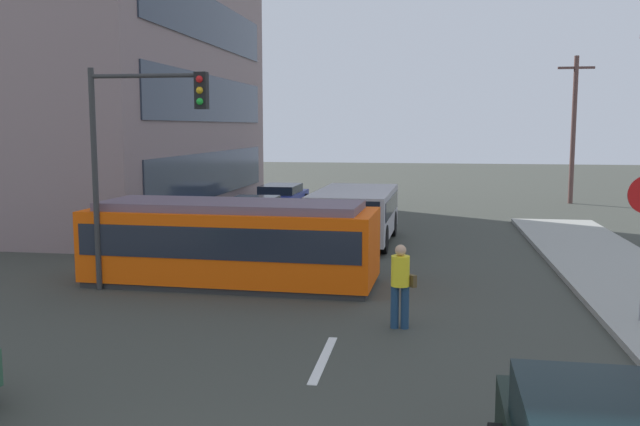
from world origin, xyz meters
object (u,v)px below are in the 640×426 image
at_px(pedestrian_crossing, 401,281).
at_px(parked_sedan_mid, 208,233).
at_px(traffic_light_mast, 137,137).
at_px(utility_pole_far, 574,127).
at_px(parked_sedan_furthest, 281,196).
at_px(parked_sedan_far, 254,212).
at_px(streetcar_tram, 232,241).
at_px(city_bus, 355,213).

bearing_deg(pedestrian_crossing, parked_sedan_mid, 131.09).
xyz_separation_m(traffic_light_mast, utility_pole_far, (14.08, 21.48, 0.22)).
height_order(parked_sedan_furthest, utility_pole_far, utility_pole_far).
bearing_deg(traffic_light_mast, parked_sedan_far, 89.95).
xyz_separation_m(parked_sedan_mid, parked_sedan_far, (0.04, 5.55, 0.00)).
bearing_deg(parked_sedan_far, streetcar_tram, -78.75).
xyz_separation_m(parked_sedan_far, parked_sedan_furthest, (-0.19, 6.00, 0.00)).
distance_m(streetcar_tram, parked_sedan_far, 9.71).
height_order(streetcar_tram, city_bus, streetcar_tram).
xyz_separation_m(streetcar_tram, utility_pole_far, (12.18, 20.31, 2.85)).
bearing_deg(traffic_light_mast, streetcar_tram, 31.57).
xyz_separation_m(city_bus, parked_sedan_furthest, (-4.51, 9.03, -0.42)).
distance_m(pedestrian_crossing, parked_sedan_furthest, 19.84).
bearing_deg(parked_sedan_far, parked_sedan_furthest, 91.85).
height_order(streetcar_tram, parked_sedan_mid, streetcar_tram).
xyz_separation_m(parked_sedan_far, utility_pole_far, (14.07, 10.80, 3.31)).
bearing_deg(traffic_light_mast, parked_sedan_furthest, 90.64).
bearing_deg(parked_sedan_far, utility_pole_far, 37.51).
relative_size(city_bus, parked_sedan_mid, 1.31).
bearing_deg(pedestrian_crossing, city_bus, 101.27).
bearing_deg(parked_sedan_furthest, parked_sedan_mid, -89.21).
bearing_deg(utility_pole_far, parked_sedan_mid, -130.79).
bearing_deg(traffic_light_mast, city_bus, 60.54).
xyz_separation_m(parked_sedan_furthest, utility_pole_far, (14.27, 4.80, 3.31)).
distance_m(streetcar_tram, parked_sedan_mid, 4.43).
bearing_deg(utility_pole_far, city_bus, -125.21).
relative_size(streetcar_tram, utility_pole_far, 0.97).
bearing_deg(utility_pole_far, parked_sedan_far, -142.49).
height_order(streetcar_tram, pedestrian_crossing, streetcar_tram).
bearing_deg(streetcar_tram, utility_pole_far, 59.05).
distance_m(parked_sedan_far, traffic_light_mast, 11.12).
distance_m(parked_sedan_mid, traffic_light_mast, 5.99).
bearing_deg(utility_pole_far, traffic_light_mast, -123.25).
bearing_deg(streetcar_tram, pedestrian_crossing, -36.68).
bearing_deg(parked_sedan_furthest, pedestrian_crossing, -71.04).
xyz_separation_m(city_bus, traffic_light_mast, (-4.32, -7.65, 2.67)).
distance_m(city_bus, pedestrian_crossing, 9.92).
distance_m(streetcar_tram, city_bus, 6.92).
bearing_deg(pedestrian_crossing, traffic_light_mast, 161.63).
bearing_deg(parked_sedan_far, parked_sedan_mid, -90.36).
xyz_separation_m(pedestrian_crossing, parked_sedan_furthest, (-6.44, 18.76, -0.32)).
relative_size(city_bus, parked_sedan_far, 1.32).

